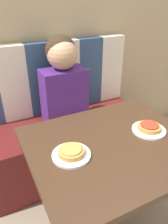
% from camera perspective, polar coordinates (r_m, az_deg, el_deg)
% --- Properties ---
extents(wall_back, '(7.00, 0.05, 2.60)m').
position_cam_1_polar(wall_back, '(1.83, -10.30, 25.16)').
color(wall_back, tan).
rests_on(wall_back, ground_plane).
extents(booth_seat, '(1.30, 0.54, 0.49)m').
position_cam_1_polar(booth_seat, '(1.92, -4.59, -8.47)').
color(booth_seat, '#5B1919').
rests_on(booth_seat, ground_plane).
extents(booth_backrest, '(1.30, 0.10, 0.58)m').
position_cam_1_polar(booth_backrest, '(1.84, -7.92, 8.89)').
color(booth_backrest, navy).
rests_on(booth_backrest, booth_seat).
extents(dining_table, '(0.87, 0.74, 0.72)m').
position_cam_1_polar(dining_table, '(1.22, 7.31, -11.71)').
color(dining_table, '#422B1C').
rests_on(dining_table, ground_plane).
extents(person, '(0.33, 0.24, 0.66)m').
position_cam_1_polar(person, '(1.63, -5.50, 8.79)').
color(person, '#4C237A').
rests_on(person, booth_seat).
extents(plate_left, '(0.19, 0.19, 0.01)m').
position_cam_1_polar(plate_left, '(1.06, -3.31, -11.11)').
color(plate_left, white).
rests_on(plate_left, dining_table).
extents(plate_right, '(0.19, 0.19, 0.01)m').
position_cam_1_polar(plate_right, '(1.28, 16.54, -4.53)').
color(plate_right, white).
rests_on(plate_right, dining_table).
extents(pizza_left, '(0.13, 0.13, 0.03)m').
position_cam_1_polar(pizza_left, '(1.04, -3.34, -10.25)').
color(pizza_left, '#C68E47').
rests_on(pizza_left, plate_left).
extents(pizza_right, '(0.13, 0.13, 0.03)m').
position_cam_1_polar(pizza_right, '(1.27, 16.67, -3.75)').
color(pizza_right, '#C68E47').
rests_on(pizza_right, plate_right).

